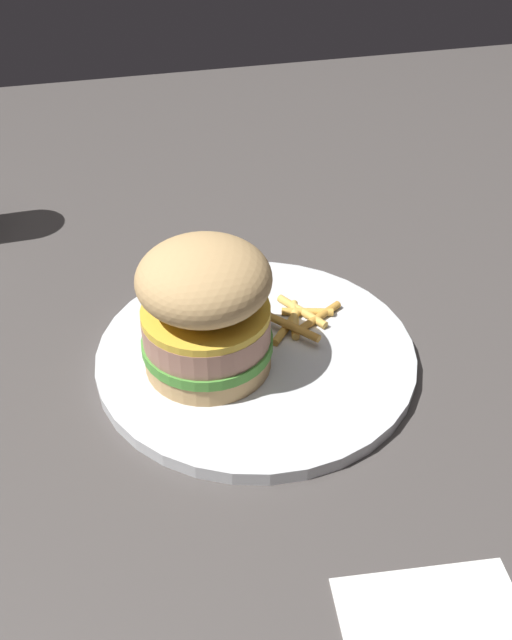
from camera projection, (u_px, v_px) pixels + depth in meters
name	position (u px, v px, depth m)	size (l,w,h in m)	color
ground_plane	(279.00, 360.00, 0.56)	(1.60, 1.60, 0.00)	#47423F
plate	(256.00, 353.00, 0.56)	(0.27, 0.27, 0.01)	silver
sandwich	(205.00, 308.00, 0.51)	(0.11, 0.11, 0.11)	tan
fries_pile	(300.00, 319.00, 0.58)	(0.08, 0.08, 0.01)	gold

